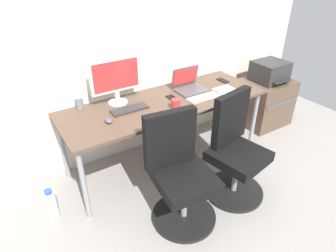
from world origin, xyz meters
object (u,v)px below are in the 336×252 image
at_px(desktop_monitor, 116,78).
at_px(open_laptop, 189,85).
at_px(office_chair_right, 235,151).
at_px(water_bottle_on_floor, 52,205).
at_px(office_chair_left, 180,175).
at_px(coffee_mug, 175,104).
at_px(printer, 270,71).
at_px(side_cabinet, 264,102).

height_order(desktop_monitor, open_laptop, desktop_monitor).
distance_m(office_chair_right, water_bottle_on_floor, 1.61).
distance_m(water_bottle_on_floor, open_laptop, 1.70).
bearing_deg(office_chair_left, coffee_mug, 59.90).
bearing_deg(open_laptop, coffee_mug, -141.79).
xyz_separation_m(office_chair_left, office_chair_right, (0.59, -0.00, 0.00)).
height_order(office_chair_right, desktop_monitor, desktop_monitor).
xyz_separation_m(office_chair_left, water_bottle_on_floor, (-0.91, 0.52, -0.28)).
relative_size(printer, water_bottle_on_floor, 1.29).
xyz_separation_m(office_chair_left, desktop_monitor, (-0.10, 0.89, 0.54)).
bearing_deg(water_bottle_on_floor, side_cabinet, 4.25).
xyz_separation_m(office_chair_right, desktop_monitor, (-0.69, 0.89, 0.54)).
height_order(office_chair_left, side_cabinet, office_chair_left).
bearing_deg(printer, office_chair_left, -158.30).
bearing_deg(printer, side_cabinet, 90.00).
height_order(side_cabinet, printer, printer).
xyz_separation_m(office_chair_right, coffee_mug, (-0.30, 0.50, 0.34)).
relative_size(desktop_monitor, coffee_mug, 5.22).
bearing_deg(open_laptop, printer, -2.91).
bearing_deg(open_laptop, office_chair_left, -129.59).
relative_size(office_chair_left, coffee_mug, 10.22).
xyz_separation_m(printer, open_laptop, (-1.16, 0.06, 0.07)).
bearing_deg(coffee_mug, side_cabinet, 8.26).
bearing_deg(water_bottle_on_floor, office_chair_right, -19.07).
height_order(desktop_monitor, coffee_mug, desktop_monitor).
height_order(side_cabinet, open_laptop, open_laptop).
bearing_deg(office_chair_right, water_bottle_on_floor, 160.93).
height_order(printer, desktop_monitor, desktop_monitor).
bearing_deg(water_bottle_on_floor, office_chair_left, -29.59).
relative_size(office_chair_right, side_cabinet, 1.59).
relative_size(printer, open_laptop, 1.29).
bearing_deg(water_bottle_on_floor, coffee_mug, -0.86).
height_order(water_bottle_on_floor, open_laptop, open_laptop).
bearing_deg(water_bottle_on_floor, desktop_monitor, 24.55).
xyz_separation_m(printer, desktop_monitor, (-1.91, 0.17, 0.26)).
height_order(office_chair_right, side_cabinet, office_chair_right).
relative_size(water_bottle_on_floor, desktop_monitor, 0.65).
xyz_separation_m(side_cabinet, coffee_mug, (-1.52, -0.22, 0.47)).
bearing_deg(office_chair_left, office_chair_right, -0.06).
bearing_deg(water_bottle_on_floor, printer, 4.23).
height_order(office_chair_left, open_laptop, office_chair_left).
relative_size(printer, coffee_mug, 4.35).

